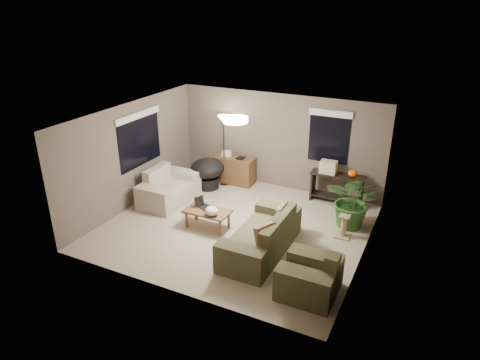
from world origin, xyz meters
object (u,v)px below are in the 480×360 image
at_px(loveseat, 168,190).
at_px(coffee_table, 207,213).
at_px(desk, 235,170).
at_px(floor_lamp, 224,127).
at_px(armchair, 310,278).
at_px(papasan_chair, 207,171).
at_px(console_table, 337,186).
at_px(main_sofa, 263,239).
at_px(houseplant, 354,207).
at_px(cat_scratching_post, 343,228).

xyz_separation_m(loveseat, coffee_table, (1.55, -0.73, 0.06)).
xyz_separation_m(desk, floor_lamp, (-0.22, -0.20, 1.22)).
bearing_deg(armchair, floor_lamp, 135.41).
bearing_deg(papasan_chair, loveseat, -112.48).
bearing_deg(floor_lamp, console_table, 4.07).
height_order(armchair, coffee_table, armchair).
xyz_separation_m(main_sofa, console_table, (0.74, 2.84, 0.14)).
height_order(console_table, papasan_chair, papasan_chair).
relative_size(houseplant, cat_scratching_post, 2.50).
bearing_deg(floor_lamp, armchair, -44.59).
relative_size(loveseat, houseplant, 1.28).
bearing_deg(cat_scratching_post, loveseat, -177.38).
xyz_separation_m(main_sofa, coffee_table, (-1.47, 0.35, 0.06)).
bearing_deg(houseplant, console_table, 121.55).
relative_size(main_sofa, houseplant, 1.76).
height_order(loveseat, houseplant, houseplant).
distance_m(houseplant, cat_scratching_post, 0.60).
height_order(coffee_table, console_table, console_table).
xyz_separation_m(houseplant, cat_scratching_post, (-0.07, -0.53, -0.27)).
bearing_deg(main_sofa, floor_lamp, 130.81).
bearing_deg(main_sofa, console_table, 75.38).
distance_m(coffee_table, houseplant, 3.20).
xyz_separation_m(papasan_chair, houseplant, (3.93, -0.41, 0.02)).
bearing_deg(houseplant, main_sofa, -127.08).
bearing_deg(main_sofa, houseplant, 52.92).
relative_size(desk, houseplant, 0.88).
bearing_deg(main_sofa, coffee_table, 166.51).
bearing_deg(houseplant, papasan_chair, 174.08).
xyz_separation_m(main_sofa, cat_scratching_post, (1.30, 1.29, -0.08)).
distance_m(main_sofa, coffee_table, 1.52).
xyz_separation_m(papasan_chair, floor_lamp, (0.29, 0.41, 1.13)).
height_order(main_sofa, loveseat, same).
relative_size(coffee_table, papasan_chair, 1.09).
distance_m(main_sofa, console_table, 2.94).
bearing_deg(main_sofa, cat_scratching_post, 44.60).
distance_m(armchair, console_table, 3.71).
distance_m(desk, papasan_chair, 0.80).
relative_size(console_table, cat_scratching_post, 2.60).
relative_size(main_sofa, armchair, 2.20).
bearing_deg(papasan_chair, armchair, -38.81).
height_order(main_sofa, coffee_table, main_sofa).
xyz_separation_m(loveseat, console_table, (3.77, 1.75, 0.14)).
height_order(coffee_table, floor_lamp, floor_lamp).
relative_size(floor_lamp, houseplant, 1.53).
bearing_deg(desk, floor_lamp, -137.42).
relative_size(main_sofa, loveseat, 1.37).
xyz_separation_m(main_sofa, loveseat, (-3.03, 1.09, 0.00)).
distance_m(main_sofa, desk, 3.50).
distance_m(coffee_table, desk, 2.54).
relative_size(papasan_chair, houseplant, 0.74).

